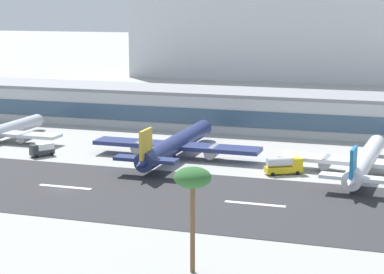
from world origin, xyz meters
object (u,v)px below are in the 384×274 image
Objects in this scene: service_fuel_truck_0 at (284,166)px; palm_tree_3 at (193,181)px; distant_hotel_block at (259,31)px; airliner_gold_tail_gate_1 at (175,145)px; airliner_blue_tail_gate_2 at (364,162)px; service_box_truck_1 at (42,149)px; terminal_building at (220,109)px.

service_fuel_truck_0 is 0.55× the size of palm_tree_3.
palm_tree_3 is (-2.68, -60.54, 11.60)m from service_fuel_truck_0.
distant_hotel_block is 254.38m from palm_tree_3.
distant_hotel_block is 2.56× the size of airliner_gold_tail_gate_1.
airliner_blue_tail_gate_2 is (63.74, -185.21, -21.13)m from distant_hotel_block.
service_box_truck_1 is (-79.35, -4.79, -1.33)m from airliner_blue_tail_gate_2.
terminal_building is 12.89× the size of palm_tree_3.
palm_tree_3 is at bearing -80.14° from distant_hotel_block.
service_box_truck_1 is 0.40× the size of palm_tree_3.
airliner_blue_tail_gate_2 is at bearing -92.79° from airliner_gold_tail_gate_1.
palm_tree_3 reaches higher than airliner_blue_tail_gate_2.
service_fuel_truck_0 is (28.82, -7.56, -1.40)m from airliner_gold_tail_gate_1.
airliner_gold_tail_gate_1 is 46.43m from airliner_blue_tail_gate_2.
airliner_gold_tail_gate_1 is at bearing 137.66° from service_box_truck_1.
distant_hotel_block is at bearing 99.86° from palm_tree_3.
service_fuel_truck_0 is 61.83m from service_box_truck_1.
service_box_truck_1 is at bearing -94.70° from distant_hotel_block.
airliner_blue_tail_gate_2 is 5.40× the size of service_fuel_truck_0.
airliner_blue_tail_gate_2 is at bearing -14.71° from service_fuel_truck_0.
airliner_gold_tail_gate_1 is 73.66m from palm_tree_3.
distant_hotel_block reaches higher than palm_tree_3.
distant_hotel_block is 15.23× the size of service_fuel_truck_0.
service_fuel_truck_0 is (-17.52, -4.64, -1.09)m from airliner_blue_tail_gate_2.
terminal_building is 3.92× the size of airliner_gold_tail_gate_1.
palm_tree_3 is at bearing -122.08° from service_fuel_truck_0.
terminal_building is at bearing -82.99° from distant_hotel_block.
terminal_building is 4.31× the size of airliner_blue_tail_gate_2.
airliner_gold_tail_gate_1 is at bearing 90.85° from airliner_blue_tail_gate_2.
palm_tree_3 reaches higher than airliner_gold_tail_gate_1.
terminal_building is at bearing -176.90° from service_box_truck_1.
distant_hotel_block reaches higher than terminal_building.
palm_tree_3 is (26.71, -113.49, 7.75)m from terminal_building.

